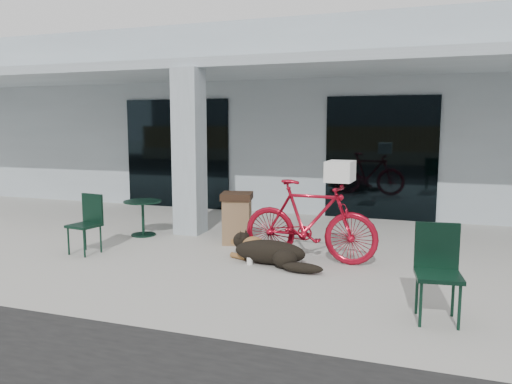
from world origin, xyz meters
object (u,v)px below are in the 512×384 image
at_px(bicycle, 310,221).
at_px(cafe_table_near, 143,218).
at_px(cafe_chair_far_a, 438,275).
at_px(dog, 270,251).
at_px(cafe_chair_near, 84,225).
at_px(trash_receptacle, 237,218).

distance_m(bicycle, cafe_table_near, 3.46).
bearing_deg(bicycle, cafe_table_near, 79.90).
xyz_separation_m(cafe_table_near, cafe_chair_far_a, (5.19, -2.61, 0.18)).
relative_size(bicycle, dog, 1.64).
distance_m(dog, cafe_chair_near, 3.06).
distance_m(cafe_chair_far_a, trash_receptacle, 4.20).
relative_size(cafe_table_near, trash_receptacle, 0.78).
height_order(cafe_table_near, cafe_chair_far_a, cafe_chair_far_a).
bearing_deg(cafe_chair_far_a, cafe_chair_near, 161.00).
bearing_deg(bicycle, cafe_chair_near, 104.18).
distance_m(bicycle, cafe_chair_far_a, 2.62).
height_order(dog, cafe_table_near, cafe_table_near).
relative_size(cafe_table_near, cafe_chair_near, 0.74).
relative_size(bicycle, cafe_table_near, 2.94).
bearing_deg(cafe_chair_near, bicycle, 20.74).
xyz_separation_m(dog, cafe_chair_far_a, (2.34, -1.51, 0.30)).
xyz_separation_m(cafe_table_near, trash_receptacle, (1.90, 0.00, 0.12)).
height_order(bicycle, dog, bicycle).
distance_m(dog, cafe_table_near, 3.06).
height_order(dog, cafe_chair_near, cafe_chair_near).
bearing_deg(cafe_table_near, cafe_chair_near, -96.33).
bearing_deg(dog, cafe_chair_far_a, -12.35).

